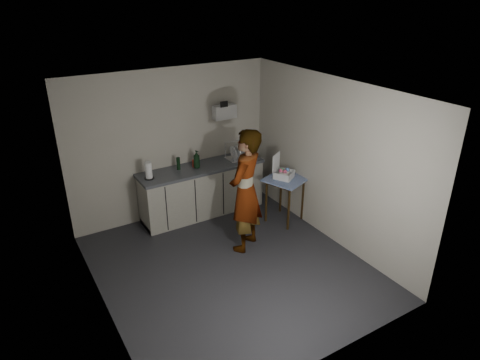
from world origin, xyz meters
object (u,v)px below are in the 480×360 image
soap_bottle (197,159)px  soda_can (194,163)px  kitchen_counter (202,191)px  bakery_box (283,173)px  dark_bottle (178,163)px  dish_rack (238,155)px  side_table (285,184)px  paper_towel (149,171)px  standing_man (246,191)px

soap_bottle → soda_can: bearing=107.8°
kitchen_counter → bakery_box: size_ratio=5.44×
dark_bottle → bakery_box: bakery_box is taller
dish_rack → bakery_box: (0.35, -0.90, -0.09)m
side_table → paper_towel: paper_towel is taller
dark_bottle → paper_towel: (-0.57, -0.11, 0.03)m
standing_man → paper_towel: 1.67m
soda_can → dish_rack: bearing=-5.7°
standing_man → bakery_box: (1.01, 0.41, -0.08)m
standing_man → soda_can: (-0.18, 1.40, 0.00)m
side_table → soap_bottle: soap_bottle is taller
dark_bottle → dish_rack: bearing=-5.6°
kitchen_counter → soda_can: size_ratio=18.24×
kitchen_counter → bakery_box: bakery_box is taller
kitchen_counter → dish_rack: size_ratio=5.10×
bakery_box → paper_towel: bearing=124.3°
kitchen_counter → paper_towel: (-0.95, -0.02, 0.62)m
bakery_box → kitchen_counter: bearing=107.9°
side_table → soda_can: soda_can is taller
standing_man → dish_rack: size_ratio=4.42×
standing_man → soap_bottle: standing_man is taller
kitchen_counter → soda_can: (-0.10, 0.06, 0.54)m
kitchen_counter → soap_bottle: 0.64m
dark_bottle → dish_rack: size_ratio=0.49×
soap_bottle → bakery_box: 1.50m
dark_bottle → dish_rack: 1.13m
kitchen_counter → soap_bottle: bearing=-177.6°
kitchen_counter → dish_rack: bearing=-1.8°
side_table → dark_bottle: dark_bottle is taller
kitchen_counter → soda_can: soda_can is taller
soap_bottle → dish_rack: bearing=-1.4°
standing_man → soda_can: bearing=-116.4°
dish_rack → bakery_box: dish_rack is taller
paper_towel → side_table: bearing=-25.1°
kitchen_counter → bakery_box: 1.50m
kitchen_counter → dark_bottle: bearing=167.4°
dark_bottle → side_table: bearing=-35.6°
standing_man → bakery_box: bearing=168.5°
kitchen_counter → paper_towel: paper_towel is taller
soap_bottle → dark_bottle: soap_bottle is taller
paper_towel → bakery_box: bakery_box is taller
standing_man → soap_bottle: 1.35m
side_table → soda_can: 1.62m
soda_can → paper_towel: paper_towel is taller
standing_man → paper_towel: size_ratio=6.78×
standing_man → dark_bottle: 1.50m
paper_towel → bakery_box: 2.23m
paper_towel → bakery_box: (2.04, -0.90, -0.15)m
soda_can → dish_rack: (0.84, -0.08, 0.01)m
kitchen_counter → bakery_box: (1.08, -0.92, 0.47)m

